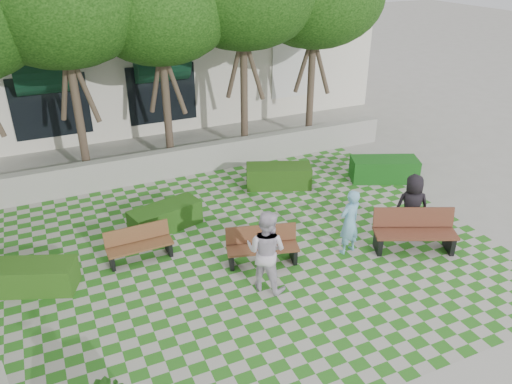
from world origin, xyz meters
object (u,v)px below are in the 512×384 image
hedge_west (32,277)px  person_dark (412,207)px  hedge_east (384,169)px  hedge_midright (279,176)px  person_blue (349,222)px  hedge_midleft (165,217)px  bench_mid (262,246)px  person_white (266,251)px  bench_east (414,231)px  bench_west (139,245)px

hedge_west → person_dark: bearing=-10.2°
hedge_east → hedge_midright: 3.38m
hedge_midright → person_blue: (-0.11, -3.94, 0.49)m
hedge_midright → hedge_midleft: size_ratio=1.06×
bench_mid → hedge_midright: (2.18, 3.47, -0.08)m
hedge_midright → person_white: 5.09m
hedge_east → hedge_midleft: size_ratio=1.11×
bench_east → bench_west: (-6.20, 2.34, -0.11)m
bench_mid → person_white: person_white is taller
bench_west → person_white: bearing=-45.8°
bench_west → person_white: (2.26, -2.22, 0.55)m
hedge_midright → hedge_midleft: bearing=-165.2°
bench_mid → person_blue: person_blue is taller
hedge_midleft → hedge_midright: bearing=14.8°
person_white → hedge_west: bearing=25.6°
bench_mid → person_blue: size_ratio=1.06×
hedge_east → bench_mid: bearing=-155.1°
hedge_east → person_dark: size_ratio=1.20×
person_dark → hedge_midleft: bearing=-3.6°
hedge_midright → person_white: bearing=-119.8°
bench_mid → person_dark: person_dark is taller
person_dark → bench_mid: bearing=17.0°
hedge_east → hedge_midleft: 7.08m
bench_mid → hedge_west: 5.10m
bench_west → hedge_east: bearing=7.3°
bench_west → hedge_west: 2.39m
hedge_midright → person_white: (-2.51, -4.38, 0.60)m
bench_east → bench_mid: 3.75m
bench_west → person_blue: 5.02m
person_white → hedge_midright: bearing=-70.8°
bench_west → hedge_east: size_ratio=0.75×
bench_east → person_blue: (-1.53, 0.56, 0.34)m
hedge_east → hedge_west: (-10.40, -1.42, -0.04)m
hedge_midleft → person_white: bearing=-68.5°
bench_east → person_blue: person_blue is taller
bench_mid → person_white: 1.10m
bench_east → person_dark: person_dark is taller
bench_east → hedge_midleft: (-5.26, 3.48, -0.17)m
bench_west → hedge_midleft: bench_west is taller
hedge_west → bench_mid: bearing=-12.4°
hedge_midleft → person_blue: 4.77m
bench_east → person_white: (-3.94, 0.12, 0.44)m
hedge_west → person_dark: size_ratio=1.08×
bench_mid → hedge_midleft: (-1.66, 2.45, -0.10)m
hedge_midleft → hedge_west: hedge_midleft is taller
bench_mid → person_blue: bearing=2.7°
hedge_west → bench_east: bearing=-13.9°
bench_east → hedge_midright: (-1.43, 4.50, -0.15)m
person_blue → person_white: person_white is taller
hedge_east → hedge_midright: hedge_east is taller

